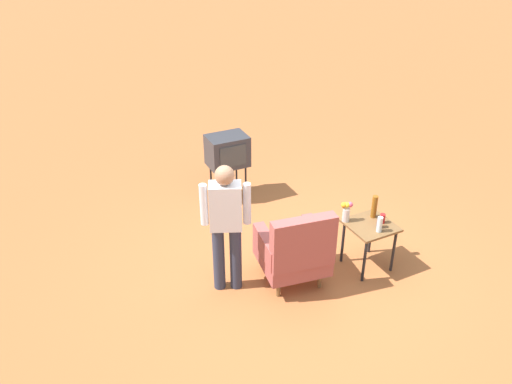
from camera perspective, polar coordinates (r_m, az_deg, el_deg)
name	(u,v)px	position (r m, az deg, el deg)	size (l,w,h in m)	color
ground_plane	(302,269)	(6.71, 5.06, -8.44)	(60.00, 60.00, 0.00)	#AD6033
armchair	(295,250)	(6.18, 4.36, -6.37)	(0.88, 0.89, 1.06)	brown
side_table	(370,231)	(6.58, 12.43, -4.18)	(0.56, 0.56, 0.64)	black
tv_on_stand	(227,151)	(7.89, -3.17, 4.51)	(0.61, 0.46, 1.03)	black
person_standing	(226,222)	(5.88, -3.32, -3.27)	(0.53, 0.35, 1.64)	#2D3347
soda_can_blue	(380,223)	(6.46, 13.47, -3.36)	(0.07, 0.07, 0.12)	blue
bottle_tall_amber	(374,207)	(6.60, 12.90, -1.58)	(0.07, 0.07, 0.30)	brown
bottle_short_clear	(380,224)	(6.36, 13.47, -3.49)	(0.06, 0.06, 0.20)	silver
soda_can_red	(382,218)	(6.56, 13.75, -2.85)	(0.07, 0.07, 0.12)	red
flower_vase	(346,211)	(6.46, 9.93, -2.04)	(0.15, 0.10, 0.27)	silver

